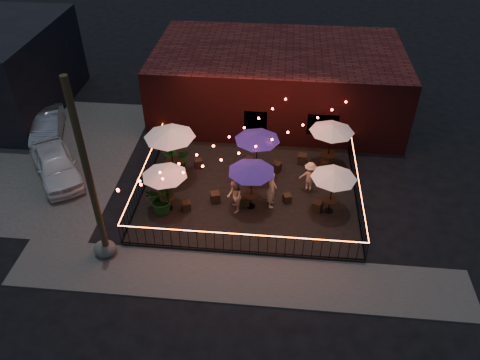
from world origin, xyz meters
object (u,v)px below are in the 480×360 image
object	(u,v)px
cafe_table_2	(252,169)
cooler	(171,176)
cafe_table_0	(164,173)
cafe_table_5	(332,129)
cafe_table_1	(170,134)
boulder	(105,249)
utility_pole	(89,179)
cafe_table_4	(334,176)
cafe_table_3	(257,137)

from	to	relation	value
cafe_table_2	cooler	bearing A→B (deg)	161.66
cafe_table_0	cafe_table_5	xyz separation A→B (m)	(7.33, 4.03, 0.19)
cafe_table_2	cafe_table_1	bearing A→B (deg)	154.20
cafe_table_5	boulder	world-z (taller)	cafe_table_5
utility_pole	cooler	xyz separation A→B (m)	(1.62, 4.81, -3.42)
cafe_table_0	cafe_table_5	distance (m)	8.37
cafe_table_0	utility_pole	bearing A→B (deg)	-122.09
cafe_table_4	boulder	xyz separation A→B (m)	(-9.21, -3.47, -1.80)
cafe_table_0	cafe_table_5	size ratio (longest dim) A/B	0.91
utility_pole	boulder	world-z (taller)	utility_pole
cafe_table_4	cafe_table_3	bearing A→B (deg)	145.27
cafe_table_0	cafe_table_1	xyz separation A→B (m)	(-0.27, 2.44, 0.44)
cafe_table_2	cafe_table_3	distance (m)	2.43
cafe_table_1	utility_pole	bearing A→B (deg)	-106.45
cafe_table_1	boulder	world-z (taller)	cafe_table_1
cafe_table_0	boulder	distance (m)	3.95
cafe_table_4	cafe_table_5	distance (m)	3.49
cafe_table_1	cafe_table_2	bearing A→B (deg)	-25.80
cafe_table_5	cafe_table_0	bearing A→B (deg)	-151.21
cafe_table_0	cafe_table_2	distance (m)	3.75
cafe_table_3	cooler	world-z (taller)	cafe_table_3
cafe_table_4	cooler	xyz separation A→B (m)	(-7.49, 1.28, -1.58)
utility_pole	cafe_table_4	bearing A→B (deg)	21.18
cafe_table_0	cafe_table_2	xyz separation A→B (m)	(3.71, 0.51, 0.10)
cafe_table_0	boulder	bearing A→B (deg)	-123.95
utility_pole	cooler	world-z (taller)	utility_pole
cafe_table_5	boulder	bearing A→B (deg)	-143.23
cooler	boulder	bearing A→B (deg)	-87.31
utility_pole	cafe_table_4	distance (m)	9.94
cafe_table_0	cafe_table_1	distance (m)	2.49
cafe_table_1	cafe_table_3	bearing A→B (deg)	7.05
cafe_table_0	cafe_table_3	size ratio (longest dim) A/B	0.89
utility_pole	cooler	distance (m)	6.12
cafe_table_4	cooler	bearing A→B (deg)	170.32
cafe_table_0	cafe_table_3	distance (m)	4.80
utility_pole	cafe_table_5	xyz separation A→B (m)	(9.20, 7.01, -1.65)
cafe_table_3	cafe_table_5	world-z (taller)	cafe_table_5
cooler	cafe_table_2	bearing A→B (deg)	4.28
boulder	cafe_table_3	bearing A→B (deg)	45.51
cafe_table_2	cafe_table_4	distance (m)	3.53
cafe_table_3	cafe_table_4	distance (m)	4.20
cafe_table_0	cafe_table_4	size ratio (longest dim) A/B	1.00
boulder	utility_pole	bearing A→B (deg)	-32.51
cafe_table_1	cafe_table_5	xyz separation A→B (m)	(7.60, 1.59, -0.24)
cafe_table_2	boulder	distance (m)	6.90
cafe_table_2	cafe_table_3	xyz separation A→B (m)	(0.08, 2.43, 0.09)
cafe_table_3	cafe_table_5	xyz separation A→B (m)	(3.54, 1.09, 0.01)
boulder	cafe_table_4	bearing A→B (deg)	20.64
cafe_table_3	cafe_table_5	distance (m)	3.70
cafe_table_2	cafe_table_5	bearing A→B (deg)	44.15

